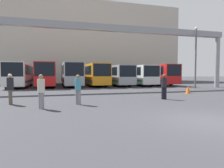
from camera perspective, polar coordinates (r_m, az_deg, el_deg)
ground_plane at (r=8.69m, az=26.18°, el=-9.66°), size 200.00×200.00×0.00m
building_backdrop at (r=48.16m, az=-9.05°, el=11.02°), size 44.38×12.00×17.21m
overhead_gantry at (r=23.12m, az=-1.29°, el=13.82°), size 31.02×0.80×7.34m
bus_slot_0 at (r=29.98m, az=-24.83°, el=2.73°), size 2.54×10.06×3.23m
bus_slot_1 at (r=30.62m, az=-18.13°, el=2.92°), size 2.51×12.00×3.29m
bus_slot_2 at (r=30.92m, az=-11.69°, el=3.04°), size 2.50×12.50×3.32m
bus_slot_3 at (r=30.79m, az=-5.16°, el=2.99°), size 2.55×11.33×3.22m
bus_slot_4 at (r=31.49m, az=1.09°, el=2.81°), size 2.54×11.06×3.03m
bus_slot_5 at (r=32.37m, az=7.13°, el=2.81°), size 2.62×10.42×3.05m
bus_slot_6 at (r=34.30m, az=12.15°, el=2.94°), size 2.49×11.40×3.23m
pedestrian_mid_right at (r=14.86m, az=14.66°, el=-0.55°), size 0.38×0.38×1.82m
pedestrian_near_center at (r=11.09m, az=-19.59°, el=-1.80°), size 0.38×0.38×1.82m
pedestrian_near_right at (r=13.40m, az=-27.06°, el=-1.09°), size 0.38×0.38×1.85m
pedestrian_near_left at (r=12.10m, az=-9.67°, el=-1.33°), size 0.37×0.37×1.80m
traffic_cone at (r=20.00m, az=20.92°, el=-1.50°), size 0.46×0.46×0.71m
lamp_post at (r=27.21m, az=22.81°, el=7.65°), size 0.36×0.36×7.63m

